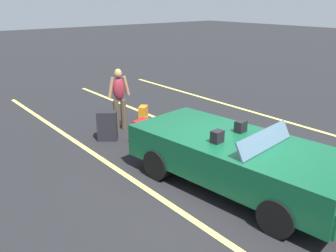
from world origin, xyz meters
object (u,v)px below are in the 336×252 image
at_px(convertible_car, 247,161).
at_px(suitcase_small_carryon, 143,115).
at_px(suitcase_medium_bright, 142,132).
at_px(suitcase_large_black, 107,126).
at_px(traveler_person, 119,96).

height_order(convertible_car, suitcase_small_carryon, convertible_car).
bearing_deg(suitcase_medium_bright, suitcase_large_black, -166.06).
bearing_deg(convertible_car, suitcase_small_carryon, 163.74).
relative_size(convertible_car, suitcase_medium_bright, 6.95).
bearing_deg(suitcase_large_black, suitcase_medium_bright, -110.34).
xyz_separation_m(convertible_car, suitcase_large_black, (-3.79, -0.70, -0.22)).
distance_m(convertible_car, suitcase_large_black, 3.86).
relative_size(convertible_car, suitcase_small_carryon, 8.62).
bearing_deg(suitcase_small_carryon, suitcase_medium_bright, 103.34).
relative_size(suitcase_large_black, suitcase_medium_bright, 1.19).
distance_m(suitcase_large_black, traveler_person, 0.97).
height_order(suitcase_large_black, suitcase_small_carryon, suitcase_large_black).
height_order(suitcase_small_carryon, traveler_person, traveler_person).
relative_size(suitcase_medium_bright, traveler_person, 0.38).
height_order(suitcase_medium_bright, traveler_person, traveler_person).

